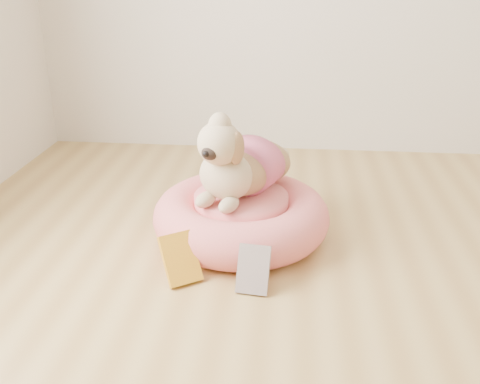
# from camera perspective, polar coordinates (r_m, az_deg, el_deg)

# --- Properties ---
(pet_bed) EXTENTS (0.74, 0.74, 0.19)m
(pet_bed) POSITION_cam_1_polar(r_m,az_deg,el_deg) (2.25, 0.12, -2.59)
(pet_bed) COLOR #DE576C
(pet_bed) RESTS_ON floor
(dog) EXTENTS (0.54, 0.62, 0.38)m
(dog) POSITION_cam_1_polar(r_m,az_deg,el_deg) (2.16, -0.12, 4.56)
(dog) COLOR brown
(dog) RESTS_ON pet_bed
(book_yellow) EXTENTS (0.18, 0.18, 0.17)m
(book_yellow) POSITION_cam_1_polar(r_m,az_deg,el_deg) (1.97, -6.38, -7.08)
(book_yellow) COLOR yellow
(book_yellow) RESTS_ON floor
(book_white) EXTENTS (0.12, 0.11, 0.16)m
(book_white) POSITION_cam_1_polar(r_m,az_deg,el_deg) (1.90, 1.43, -8.24)
(book_white) COLOR white
(book_white) RESTS_ON floor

